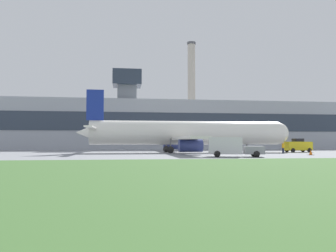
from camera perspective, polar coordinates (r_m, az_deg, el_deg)
The scene contains 8 objects.
ground_plane at distance 49.40m, azimuth 6.12°, elevation -4.70°, with size 400.00×400.00×0.00m, color gray.
terminal_building at distance 76.95m, azimuth 0.79°, elevation 0.20°, with size 86.33×11.96×18.08m.
smokestack_left at distance 113.64m, azimuth 4.12°, elevation 5.61°, with size 3.00×3.00×36.30m.
airplane at distance 50.41m, azimuth 2.86°, elevation -1.29°, with size 33.14×29.58×9.46m.
pushback_tug at distance 56.52m, azimuth 21.69°, elevation -3.26°, with size 4.31×2.61×2.20m.
fuel_truck at distance 37.01m, azimuth 10.98°, elevation -3.63°, with size 6.30×3.69×2.16m.
ground_crew_person at distance 50.65m, azimuth 19.41°, elevation -3.56°, with size 0.41×0.41×1.64m.
traffic_cone_near_nose at distance 45.12m, azimuth 23.60°, elevation -4.25°, with size 0.62×0.62×0.69m.
Camera 1 is at (-11.85, -47.93, 1.64)m, focal length 35.00 mm.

